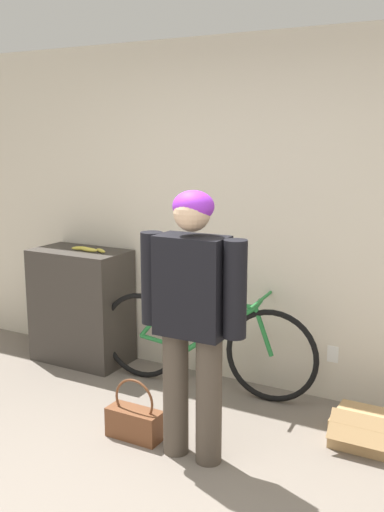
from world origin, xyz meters
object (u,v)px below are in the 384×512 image
(cardboard_box, at_px, (363,429))
(person, at_px, (192,308))
(handbag, at_px, (135,421))
(bicycle, at_px, (203,342))
(banana, at_px, (89,249))

(cardboard_box, bearing_deg, person, -142.74)
(handbag, height_order, cardboard_box, handbag)
(person, distance_m, bicycle, 1.13)
(banana, height_order, cardboard_box, banana)
(person, height_order, bicycle, person)
(banana, height_order, handbag, banana)
(bicycle, xyz_separation_m, handbag, (-0.02, -0.88, -0.26))
(bicycle, distance_m, handbag, 0.92)
(bicycle, distance_m, cardboard_box, 1.31)
(handbag, xyz_separation_m, cardboard_box, (1.29, 0.64, -0.02))
(bicycle, relative_size, handbag, 4.39)
(person, distance_m, banana, 1.73)
(bicycle, height_order, banana, banana)
(cardboard_box, bearing_deg, handbag, -153.60)
(banana, bearing_deg, cardboard_box, -6.33)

